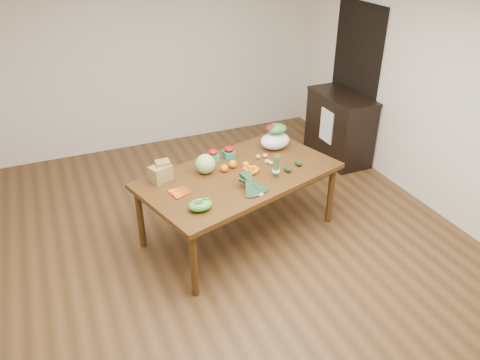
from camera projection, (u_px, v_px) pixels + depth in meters
name	position (u px, v px, depth m)	size (l,w,h in m)	color
floor	(234.00, 253.00, 4.85)	(6.00, 6.00, 0.00)	brown
room_walls	(233.00, 134.00, 4.18)	(5.02, 6.02, 2.70)	silver
dining_table	(239.00, 204.00, 4.98)	(2.01, 1.12, 0.75)	#513213
doorway_dark	(354.00, 81.00, 6.46)	(0.02, 1.00, 2.10)	black
cabinet	(339.00, 127.00, 6.55)	(0.52, 1.02, 0.94)	black
dish_towel	(326.00, 126.00, 6.37)	(0.02, 0.28, 0.45)	white
paper_bag	(160.00, 172.00, 4.63)	(0.27, 0.23, 0.19)	olive
cabbage	(205.00, 164.00, 4.76)	(0.20, 0.20, 0.20)	#B4D67B
strawberry_basket_a	(213.00, 156.00, 5.03)	(0.11, 0.11, 0.10)	red
strawberry_basket_b	(229.00, 153.00, 5.09)	(0.11, 0.11, 0.10)	red
orange_a	(224.00, 168.00, 4.81)	(0.08, 0.08, 0.08)	orange
orange_b	(233.00, 164.00, 4.88)	(0.09, 0.09, 0.09)	orange
orange_c	(246.00, 164.00, 4.90)	(0.07, 0.07, 0.07)	orange
mandarin_cluster	(251.00, 169.00, 4.79)	(0.18, 0.18, 0.09)	orange
carrots	(182.00, 191.00, 4.46)	(0.22, 0.19, 0.03)	#FF5815
snap_pea_bag	(200.00, 205.00, 4.18)	(0.22, 0.16, 0.10)	green
kale_bunch	(254.00, 184.00, 4.44)	(0.32, 0.40, 0.16)	black
asparagus_bundle	(276.00, 166.00, 4.68)	(0.08, 0.08, 0.25)	#557B38
potato_a	(267.00, 161.00, 4.98)	(0.06, 0.05, 0.05)	tan
potato_b	(271.00, 163.00, 4.95)	(0.05, 0.04, 0.04)	#D3BB79
potato_c	(265.00, 156.00, 5.10)	(0.06, 0.05, 0.05)	tan
potato_d	(258.00, 157.00, 5.08)	(0.06, 0.05, 0.05)	tan
potato_e	(277.00, 158.00, 5.04)	(0.06, 0.05, 0.05)	tan
avocado_a	(287.00, 169.00, 4.81)	(0.06, 0.09, 0.06)	black
avocado_b	(298.00, 163.00, 4.93)	(0.06, 0.09, 0.06)	black
salad_bag	(275.00, 138.00, 5.24)	(0.34, 0.26, 0.26)	silver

